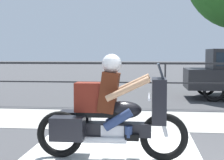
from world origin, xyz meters
TOP-DOWN VIEW (x-y plane):
  - sidewalk_band at (0.00, 3.40)m, footprint 44.00×2.40m
  - fence_railing at (0.00, 5.35)m, footprint 36.00×0.05m
  - motorcycle at (-1.03, 0.36)m, footprint 2.27×0.76m

SIDE VIEW (x-z plane):
  - sidewalk_band at x=0.00m, z-range 0.00..0.01m
  - motorcycle at x=-1.03m, z-range -0.09..1.48m
  - fence_railing at x=0.00m, z-range 0.37..1.69m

